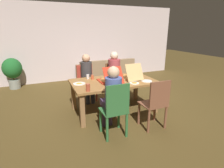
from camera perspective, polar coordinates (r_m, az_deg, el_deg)
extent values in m
plane|color=#53401D|center=(4.22, 0.53, -8.47)|extent=(20.00, 20.00, 0.00)
cube|color=beige|center=(6.77, -10.01, 12.90)|extent=(7.76, 0.12, 2.69)
cube|color=olive|center=(3.96, 0.55, 0.72)|extent=(1.87, 1.08, 0.05)
cube|color=olive|center=(3.45, -9.59, -8.60)|extent=(0.09, 0.09, 0.68)
cube|color=olive|center=(4.12, 13.95, -4.50)|extent=(0.09, 0.09, 0.68)
cube|color=olive|center=(4.27, -12.39, -3.62)|extent=(0.09, 0.09, 0.68)
cube|color=olive|center=(4.82, 7.70, -0.91)|extent=(0.09, 0.09, 0.68)
cylinder|color=#2E6533|center=(3.31, -3.69, -11.68)|extent=(0.05, 0.05, 0.46)
cylinder|color=#2E6533|center=(3.43, 2.17, -10.56)|extent=(0.05, 0.05, 0.46)
cylinder|color=#2E6533|center=(3.04, -1.57, -14.51)|extent=(0.05, 0.05, 0.46)
cylinder|color=#2E6533|center=(3.17, 4.75, -13.14)|extent=(0.05, 0.05, 0.46)
cube|color=#2E6533|center=(3.12, 0.44, -8.58)|extent=(0.43, 0.40, 0.02)
cube|color=#2E6533|center=(2.86, 1.91, -5.20)|extent=(0.41, 0.03, 0.52)
cylinder|color=#402E4C|center=(3.48, -2.84, -9.96)|extent=(0.10, 0.10, 0.48)
cylinder|color=#402E4C|center=(3.53, -0.67, -9.57)|extent=(0.10, 0.10, 0.48)
cube|color=#402E4C|center=(3.24, -0.78, -6.37)|extent=(0.25, 0.35, 0.11)
cylinder|color=#4E5EA0|center=(2.99, 0.45, -2.91)|extent=(0.28, 0.28, 0.54)
sphere|color=#DDB18B|center=(2.89, 0.47, 3.81)|extent=(0.20, 0.20, 0.20)
cylinder|color=#AF3729|center=(4.66, -4.99, -2.91)|extent=(0.04, 0.04, 0.46)
cylinder|color=#AF3729|center=(4.56, -9.73, -3.53)|extent=(0.04, 0.04, 0.46)
cylinder|color=#AF3729|center=(5.02, -6.37, -1.45)|extent=(0.04, 0.04, 0.46)
cylinder|color=#AF3729|center=(4.93, -10.79, -2.00)|extent=(0.04, 0.04, 0.46)
cube|color=#AF3729|center=(4.71, -8.09, 0.31)|extent=(0.45, 0.45, 0.02)
cube|color=#AF3729|center=(4.85, -8.84, 3.59)|extent=(0.42, 0.03, 0.44)
cylinder|color=#2F3746|center=(4.55, -6.20, -3.33)|extent=(0.10, 0.10, 0.48)
cylinder|color=#2F3746|center=(4.51, -7.92, -3.56)|extent=(0.10, 0.10, 0.48)
cube|color=#2F3746|center=(4.56, -7.65, 0.53)|extent=(0.26, 0.30, 0.11)
cylinder|color=#363334|center=(4.63, -8.25, 4.03)|extent=(0.28, 0.28, 0.51)
sphere|color=tan|center=(4.56, -8.44, 8.27)|extent=(0.21, 0.21, 0.21)
cylinder|color=brown|center=(5.00, 3.18, -1.45)|extent=(0.05, 0.05, 0.46)
cylinder|color=brown|center=(4.87, -0.29, -1.92)|extent=(0.05, 0.05, 0.46)
cylinder|color=brown|center=(5.29, 1.58, -0.34)|extent=(0.05, 0.05, 0.46)
cylinder|color=brown|center=(5.17, -1.73, -0.76)|extent=(0.05, 0.05, 0.46)
cube|color=brown|center=(5.01, 0.69, 1.51)|extent=(0.39, 0.41, 0.02)
cube|color=brown|center=(5.12, -0.14, 4.45)|extent=(0.37, 0.03, 0.43)
cylinder|color=#323036|center=(4.85, 2.99, -1.91)|extent=(0.10, 0.10, 0.48)
cylinder|color=#323036|center=(4.78, 1.21, -2.16)|extent=(0.10, 0.10, 0.48)
cube|color=#323036|center=(4.85, 1.44, 1.72)|extent=(0.30, 0.32, 0.11)
cylinder|color=#A54045|center=(4.93, 0.71, 5.07)|extent=(0.33, 0.33, 0.51)
sphere|color=beige|center=(4.87, 0.72, 9.17)|extent=(0.22, 0.22, 0.22)
cylinder|color=brown|center=(3.60, 8.71, -9.38)|extent=(0.05, 0.05, 0.46)
cylinder|color=brown|center=(3.79, 13.68, -8.23)|extent=(0.05, 0.05, 0.46)
cylinder|color=brown|center=(3.35, 11.77, -11.72)|extent=(0.05, 0.05, 0.46)
cylinder|color=brown|center=(3.56, 16.93, -10.31)|extent=(0.05, 0.05, 0.46)
cube|color=brown|center=(3.47, 13.05, -6.32)|extent=(0.45, 0.41, 0.02)
cube|color=brown|center=(3.23, 15.28, -3.36)|extent=(0.42, 0.03, 0.49)
cube|color=tan|center=(4.25, 5.25, 2.25)|extent=(0.40, 0.40, 0.02)
cylinder|color=#D6883D|center=(4.24, 5.26, 2.47)|extent=(0.35, 0.35, 0.01)
cube|color=tan|center=(3.95, 7.30, 3.81)|extent=(0.40, 0.20, 0.35)
cube|color=red|center=(3.93, -1.29, 1.07)|extent=(0.41, 0.41, 0.02)
cylinder|color=#C97D37|center=(3.92, -1.30, 1.30)|extent=(0.36, 0.36, 0.01)
cube|color=red|center=(3.60, 0.53, 2.58)|extent=(0.41, 0.23, 0.35)
cylinder|color=white|center=(3.80, -10.57, 0.12)|extent=(0.26, 0.26, 0.01)
cone|color=gold|center=(3.79, -10.58, 0.32)|extent=(0.12, 0.12, 0.02)
cylinder|color=white|center=(3.80, 7.21, 0.32)|extent=(0.21, 0.21, 0.01)
cone|color=orange|center=(3.80, 7.22, 0.52)|extent=(0.13, 0.13, 0.02)
cylinder|color=white|center=(4.00, 11.18, 0.95)|extent=(0.24, 0.24, 0.01)
cylinder|color=#B44A32|center=(3.31, -7.79, -1.14)|extent=(0.08, 0.08, 0.14)
cylinder|color=#BD502F|center=(4.09, -6.39, 2.21)|extent=(0.07, 0.07, 0.10)
cylinder|color=silver|center=(4.14, -7.84, 2.37)|extent=(0.07, 0.07, 0.11)
cube|color=#8F7251|center=(6.58, -2.33, 2.98)|extent=(1.98, 0.91, 0.42)
cube|color=#8F7251|center=(6.15, -1.17, 5.88)|extent=(1.98, 0.16, 0.40)
cube|color=#8F7251|center=(6.27, -10.05, 4.80)|extent=(0.20, 0.86, 0.18)
cube|color=#8F7251|center=(6.86, 4.67, 6.09)|extent=(0.20, 0.86, 0.18)
cylinder|color=gray|center=(6.49, -28.93, -0.01)|extent=(0.33, 0.33, 0.29)
cylinder|color=brown|center=(6.44, -29.21, 1.83)|extent=(0.05, 0.05, 0.15)
ellipsoid|color=#1D5F26|center=(6.38, -29.61, 4.46)|extent=(0.58, 0.58, 0.64)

